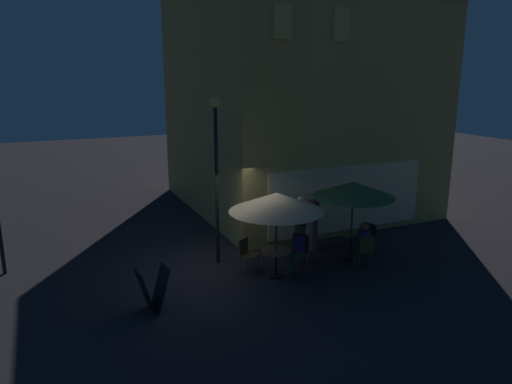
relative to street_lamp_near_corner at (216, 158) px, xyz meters
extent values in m
plane|color=#242127|center=(0.06, -0.73, -2.95)|extent=(60.00, 60.00, 0.00)
cube|color=tan|center=(4.99, 1.52, 1.30)|extent=(8.05, 2.03, 8.50)
cube|color=tan|center=(1.98, 4.81, 1.30)|extent=(2.03, 8.63, 8.50)
cube|color=#E3B659|center=(2.17, 0.47, 3.56)|extent=(0.55, 0.06, 0.95)
cube|color=#E3B659|center=(4.09, 0.47, 3.56)|extent=(0.55, 0.06, 0.95)
cube|color=beige|center=(4.59, 0.46, -1.70)|extent=(5.64, 0.08, 2.10)
cylinder|color=black|center=(0.00, 0.00, -0.79)|extent=(0.10, 0.10, 4.32)
sphere|color=#F6D36A|center=(0.00, 0.00, 1.46)|extent=(0.29, 0.29, 0.29)
cube|color=black|center=(-2.09, -2.03, -2.43)|extent=(0.37, 0.58, 1.01)
cube|color=black|center=(-2.45, -2.06, -2.43)|extent=(0.37, 0.58, 1.01)
cylinder|color=black|center=(1.03, -1.52, -2.94)|extent=(0.40, 0.40, 0.03)
cylinder|color=black|center=(1.03, -1.52, -2.61)|extent=(0.06, 0.06, 0.69)
cylinder|color=#855F44|center=(1.03, -1.52, -2.25)|extent=(0.79, 0.79, 0.03)
cylinder|color=black|center=(3.52, -1.28, -2.94)|extent=(0.40, 0.40, 0.03)
cylinder|color=black|center=(3.52, -1.28, -2.59)|extent=(0.06, 0.06, 0.74)
cylinder|color=brown|center=(3.52, -1.28, -2.20)|extent=(0.64, 0.64, 0.03)
cylinder|color=black|center=(1.03, -1.52, -2.92)|extent=(0.36, 0.36, 0.06)
cylinder|color=#4D3125|center=(1.03, -1.52, -1.86)|extent=(0.05, 0.05, 2.19)
cone|color=tan|center=(1.03, -1.52, -0.95)|extent=(2.40, 2.40, 0.48)
cylinder|color=black|center=(3.52, -1.28, -2.92)|extent=(0.36, 0.36, 0.06)
cylinder|color=#4F3021|center=(3.52, -1.28, -1.86)|extent=(0.05, 0.05, 2.19)
cone|color=#2E532E|center=(3.52, -1.28, -0.92)|extent=(2.28, 2.28, 0.42)
cylinder|color=brown|center=(0.81, -0.93, -2.73)|extent=(0.03, 0.03, 0.44)
cylinder|color=brown|center=(0.53, -1.14, -2.73)|extent=(0.03, 0.03, 0.44)
cylinder|color=brown|center=(0.60, -0.65, -2.73)|extent=(0.03, 0.03, 0.44)
cylinder|color=brown|center=(0.32, -0.86, -2.73)|extent=(0.03, 0.03, 0.44)
cube|color=brown|center=(0.56, -0.89, -2.50)|extent=(0.61, 0.61, 0.04)
cube|color=brown|center=(0.45, -0.73, -2.28)|extent=(0.37, 0.29, 0.40)
cylinder|color=brown|center=(1.65, -1.57, -2.73)|extent=(0.03, 0.03, 0.45)
cylinder|color=brown|center=(1.59, -1.25, -2.73)|extent=(0.03, 0.03, 0.45)
cylinder|color=brown|center=(1.96, -1.51, -2.73)|extent=(0.03, 0.03, 0.45)
cylinder|color=brown|center=(1.90, -1.19, -2.73)|extent=(0.03, 0.03, 0.45)
cube|color=brown|center=(1.78, -1.38, -2.48)|extent=(0.47, 0.47, 0.04)
cube|color=brown|center=(1.95, -1.35, -2.22)|extent=(0.11, 0.40, 0.49)
cylinder|color=black|center=(4.08, -1.28, -2.74)|extent=(0.03, 0.03, 0.43)
cylinder|color=black|center=(3.98, -0.95, -2.74)|extent=(0.03, 0.03, 0.43)
cylinder|color=black|center=(4.42, -1.17, -2.74)|extent=(0.03, 0.03, 0.43)
cylinder|color=black|center=(4.31, -0.84, -2.74)|extent=(0.03, 0.03, 0.43)
cube|color=black|center=(4.20, -1.06, -2.51)|extent=(0.55, 0.55, 0.04)
cube|color=black|center=(4.39, -1.00, -2.30)|extent=(0.17, 0.43, 0.39)
cylinder|color=#4F3B1C|center=(3.28, -1.78, -2.71)|extent=(0.03, 0.03, 0.48)
cylinder|color=#4F3B1C|center=(3.62, -1.82, -2.71)|extent=(0.03, 0.03, 0.48)
cylinder|color=#4F3B1C|center=(3.24, -2.11, -2.71)|extent=(0.03, 0.03, 0.48)
cylinder|color=#4F3B1C|center=(3.57, -2.16, -2.71)|extent=(0.03, 0.03, 0.48)
cube|color=#4F3B1C|center=(3.43, -1.97, -2.46)|extent=(0.47, 0.47, 0.03)
cube|color=#4F3B1C|center=(3.40, -2.16, -2.22)|extent=(0.42, 0.10, 0.44)
cube|color=#264F3A|center=(1.64, -1.40, -2.46)|extent=(0.42, 0.40, 0.14)
cylinder|color=#264F3A|center=(1.48, -1.43, -2.71)|extent=(0.14, 0.14, 0.49)
cylinder|color=#2B2352|center=(1.78, -1.38, -2.21)|extent=(0.34, 0.34, 0.52)
sphere|color=brown|center=(1.78, -1.38, -1.85)|extent=(0.22, 0.22, 0.22)
cube|color=#365135|center=(3.45, -1.83, -2.46)|extent=(0.39, 0.40, 0.14)
cylinder|color=#365135|center=(3.47, -1.67, -2.71)|extent=(0.14, 0.14, 0.49)
cylinder|color=#2A2D52|center=(3.43, -1.97, -2.17)|extent=(0.34, 0.34, 0.58)
sphere|color=brown|center=(3.43, -1.97, -1.78)|extent=(0.23, 0.23, 0.23)
cylinder|color=#2E423A|center=(2.15, -0.78, -2.46)|extent=(0.29, 0.29, 0.98)
cylinder|color=#33492B|center=(2.15, -0.78, -1.64)|extent=(0.34, 0.34, 0.66)
sphere|color=beige|center=(2.15, -0.78, -1.21)|extent=(0.22, 0.22, 0.22)
cylinder|color=#82655B|center=(2.93, -0.20, -2.48)|extent=(0.28, 0.28, 0.95)
cylinder|color=#5D366C|center=(2.93, -0.20, -1.72)|extent=(0.33, 0.33, 0.57)
sphere|color=#966C4C|center=(2.93, -0.20, -1.34)|extent=(0.22, 0.22, 0.22)
camera|label=1|loc=(-4.24, -11.83, 2.16)|focal=33.70mm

